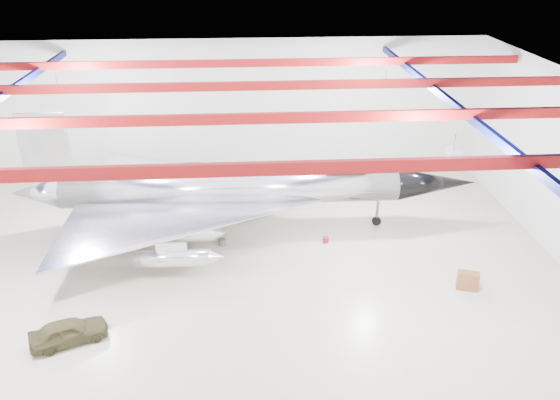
{
  "coord_description": "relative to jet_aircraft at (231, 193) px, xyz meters",
  "views": [
    {
      "loc": [
        1.18,
        -27.21,
        18.05
      ],
      "look_at": [
        3.13,
        2.0,
        3.73
      ],
      "focal_mm": 35.0,
      "sensor_mm": 36.0,
      "label": 1
    }
  ],
  "objects": [
    {
      "name": "crate_ply",
      "position": [
        -7.84,
        -1.51,
        -2.56
      ],
      "size": [
        0.61,
        0.55,
        0.35
      ],
      "primitive_type": "cube",
      "rotation": [
        0.0,
        0.0,
        -0.34
      ],
      "color": "olive",
      "rests_on": "floor"
    },
    {
      "name": "floor",
      "position": [
        -0.12,
        -5.36,
        -2.74
      ],
      "size": [
        40.0,
        40.0,
        0.0
      ],
      "primitive_type": "plane",
      "color": "#B9AE93",
      "rests_on": "ground"
    },
    {
      "name": "parts_bin",
      "position": [
        0.89,
        1.79,
        -2.5
      ],
      "size": [
        0.83,
        0.75,
        0.48
      ],
      "primitive_type": "cube",
      "rotation": [
        0.0,
        0.0,
        0.36
      ],
      "color": "olive",
      "rests_on": "floor"
    },
    {
      "name": "toolbox_red",
      "position": [
        0.07,
        4.39,
        -2.56
      ],
      "size": [
        0.53,
        0.44,
        0.34
      ],
      "primitive_type": "cube",
      "rotation": [
        0.0,
        0.0,
        -0.09
      ],
      "color": "#A71020",
      "rests_on": "floor"
    },
    {
      "name": "desk",
      "position": [
        13.28,
        -7.84,
        -2.2
      ],
      "size": [
        1.28,
        0.9,
        1.06
      ],
      "primitive_type": "cube",
      "rotation": [
        0.0,
        0.0,
        -0.31
      ],
      "color": "brown",
      "rests_on": "floor"
    },
    {
      "name": "jeep",
      "position": [
        -7.83,
        -10.89,
        -2.11
      ],
      "size": [
        3.94,
        2.74,
        1.25
      ],
      "primitive_type": "imported",
      "rotation": [
        0.0,
        0.0,
        1.96
      ],
      "color": "#3D391E",
      "rests_on": "floor"
    },
    {
      "name": "engine_drum",
      "position": [
        -0.64,
        -2.07,
        -2.53
      ],
      "size": [
        0.58,
        0.58,
        0.41
      ],
      "primitive_type": "cylinder",
      "rotation": [
        0.0,
        0.0,
        0.33
      ],
      "color": "#59595B",
      "rests_on": "floor"
    },
    {
      "name": "ceiling_structure",
      "position": [
        -0.12,
        -5.36,
        7.59
      ],
      "size": [
        39.5,
        29.5,
        1.08
      ],
      "color": "maroon",
      "rests_on": "ceiling"
    },
    {
      "name": "jet_aircraft",
      "position": [
        0.0,
        0.0,
        0.0
      ],
      "size": [
        30.56,
        17.62,
        8.34
      ],
      "rotation": [
        0.0,
        0.0,
        -0.01
      ],
      "color": "silver",
      "rests_on": "floor"
    },
    {
      "name": "crate_small",
      "position": [
        -5.46,
        0.86,
        -2.59
      ],
      "size": [
        0.46,
        0.4,
        0.29
      ],
      "primitive_type": "cube",
      "rotation": [
        0.0,
        0.0,
        0.2
      ],
      "color": "#59595B",
      "rests_on": "floor"
    },
    {
      "name": "ceiling",
      "position": [
        -0.12,
        -5.36,
        8.26
      ],
      "size": [
        40.0,
        40.0,
        0.0
      ],
      "primitive_type": "plane",
      "rotation": [
        3.14,
        0.0,
        0.0
      ],
      "color": "#0A0F38",
      "rests_on": "wall_back"
    },
    {
      "name": "tool_chest",
      "position": [
        6.07,
        -2.18,
        -2.56
      ],
      "size": [
        0.53,
        0.53,
        0.36
      ],
      "primitive_type": "cylinder",
      "rotation": [
        0.0,
        0.0,
        0.43
      ],
      "color": "#A71020",
      "rests_on": "floor"
    },
    {
      "name": "oil_barrel",
      "position": [
        -0.36,
        1.4,
        -2.55
      ],
      "size": [
        0.53,
        0.43,
        0.37
      ],
      "primitive_type": "cube",
      "rotation": [
        0.0,
        0.0,
        0.01
      ],
      "color": "olive",
      "rests_on": "floor"
    },
    {
      "name": "wall_back",
      "position": [
        -0.12,
        9.64,
        2.76
      ],
      "size": [
        40.0,
        0.0,
        40.0
      ],
      "primitive_type": "plane",
      "rotation": [
        1.57,
        0.0,
        0.0
      ],
      "color": "silver",
      "rests_on": "floor"
    },
    {
      "name": "spares_box",
      "position": [
        1.72,
        1.76,
        -2.57
      ],
      "size": [
        0.43,
        0.43,
        0.34
      ],
      "primitive_type": "cylinder",
      "rotation": [
        0.0,
        0.0,
        0.15
      ],
      "color": "#59595B",
      "rests_on": "floor"
    }
  ]
}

